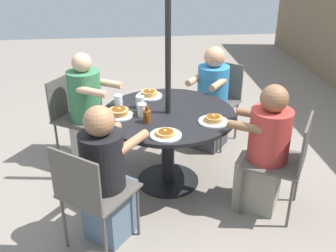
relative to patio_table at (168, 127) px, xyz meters
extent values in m
plane|color=gray|center=(0.00, 0.00, -0.59)|extent=(12.00, 12.00, 0.00)
cylinder|color=black|center=(0.00, 0.00, -0.59)|extent=(0.60, 0.60, 0.01)
cylinder|color=black|center=(0.00, 0.00, -0.24)|extent=(0.12, 0.12, 0.71)
cylinder|color=black|center=(0.00, 0.00, 0.13)|extent=(1.22, 1.22, 0.03)
cylinder|color=black|center=(0.00, 0.00, 0.65)|extent=(0.05, 0.05, 2.49)
cylinder|color=#514C47|center=(-0.58, -0.56, -0.36)|extent=(0.02, 0.02, 0.47)
cylinder|color=#514C47|center=(-0.24, -0.77, -0.36)|extent=(0.02, 0.02, 0.47)
cylinder|color=#514C47|center=(-0.78, -0.90, -0.36)|extent=(0.02, 0.02, 0.47)
cylinder|color=#514C47|center=(-0.45, -1.11, -0.36)|extent=(0.02, 0.02, 0.47)
cube|color=#514C47|center=(-0.51, -0.83, -0.12)|extent=(0.64, 0.64, 0.02)
cube|color=#514C47|center=(-0.63, -1.02, 0.09)|extent=(0.39, 0.25, 0.41)
cube|color=beige|center=(-0.45, -0.74, -0.36)|extent=(0.44, 0.45, 0.47)
cylinder|color=#38754C|center=(-0.48, -0.78, 0.14)|extent=(0.33, 0.33, 0.52)
sphere|color=#DBA884|center=(-0.48, -0.78, 0.48)|extent=(0.19, 0.19, 0.19)
cylinder|color=#DBA884|center=(-0.49, -0.55, 0.26)|extent=(0.23, 0.31, 0.07)
cylinder|color=#DBA884|center=(-0.27, -0.69, 0.26)|extent=(0.23, 0.31, 0.07)
cylinder|color=#514C47|center=(0.50, -0.63, -0.36)|extent=(0.02, 0.02, 0.47)
cylinder|color=#514C47|center=(0.74, -0.31, -0.36)|extent=(0.02, 0.02, 0.47)
cylinder|color=#514C47|center=(0.82, -0.87, -0.36)|extent=(0.02, 0.02, 0.47)
cylinder|color=#514C47|center=(1.06, -0.55, -0.36)|extent=(0.02, 0.02, 0.47)
cube|color=#514C47|center=(0.78, -0.59, -0.12)|extent=(0.66, 0.66, 0.02)
cube|color=#514C47|center=(0.96, -0.73, 0.09)|extent=(0.28, 0.36, 0.41)
cube|color=slate|center=(0.69, -0.52, -0.36)|extent=(0.46, 0.45, 0.47)
cylinder|color=black|center=(0.73, -0.55, 0.10)|extent=(0.32, 0.32, 0.45)
sphere|color=#A3704C|center=(0.73, -0.55, 0.43)|extent=(0.22, 0.22, 0.22)
cylinder|color=#A3704C|center=(0.49, -0.54, 0.21)|extent=(0.31, 0.26, 0.07)
cylinder|color=#A3704C|center=(0.65, -0.33, 0.21)|extent=(0.31, 0.26, 0.07)
cylinder|color=#514C47|center=(0.57, 0.57, -0.36)|extent=(0.02, 0.02, 0.47)
cylinder|color=#514C47|center=(0.23, 0.77, -0.36)|extent=(0.02, 0.02, 0.47)
cylinder|color=#514C47|center=(0.77, 0.91, -0.36)|extent=(0.02, 0.02, 0.47)
cylinder|color=#514C47|center=(0.43, 1.11, -0.36)|extent=(0.02, 0.02, 0.47)
cube|color=#514C47|center=(0.50, 0.84, -0.12)|extent=(0.64, 0.64, 0.02)
cube|color=#514C47|center=(0.61, 1.03, 0.09)|extent=(0.39, 0.24, 0.41)
cube|color=gray|center=(0.44, 0.74, -0.36)|extent=(0.46, 0.47, 0.47)
cylinder|color=#B73833|center=(0.47, 0.79, 0.10)|extent=(0.34, 0.34, 0.46)
sphere|color=brown|center=(0.47, 0.79, 0.44)|extent=(0.22, 0.22, 0.22)
cylinder|color=brown|center=(0.50, 0.57, 0.21)|extent=(0.21, 0.28, 0.07)
cylinder|color=brown|center=(0.26, 0.71, 0.21)|extent=(0.21, 0.28, 0.07)
cylinder|color=#514C47|center=(-0.49, 0.64, -0.36)|extent=(0.02, 0.02, 0.47)
cylinder|color=#514C47|center=(-0.74, 0.32, -0.36)|extent=(0.02, 0.02, 0.47)
cylinder|color=#514C47|center=(-0.80, 0.88, -0.36)|extent=(0.02, 0.02, 0.47)
cylinder|color=#514C47|center=(-1.05, 0.57, -0.36)|extent=(0.02, 0.02, 0.47)
cube|color=#514C47|center=(-0.77, 0.60, -0.12)|extent=(0.66, 0.66, 0.02)
cube|color=#514C47|center=(-0.95, 0.74, 0.09)|extent=(0.29, 0.36, 0.41)
cube|color=#3D3D42|center=(-0.68, 0.53, -0.36)|extent=(0.48, 0.47, 0.47)
cylinder|color=teal|center=(-0.72, 0.56, 0.10)|extent=(0.34, 0.34, 0.46)
sphere|color=tan|center=(-0.72, 0.56, 0.43)|extent=(0.22, 0.22, 0.22)
cylinder|color=tan|center=(-0.50, 0.56, 0.21)|extent=(0.27, 0.23, 0.07)
cylinder|color=tan|center=(-0.67, 0.35, 0.21)|extent=(0.27, 0.23, 0.07)
cylinder|color=white|center=(0.03, -0.44, 0.15)|extent=(0.25, 0.25, 0.01)
cylinder|color=#BC8947|center=(0.03, -0.44, 0.16)|extent=(0.17, 0.17, 0.01)
cylinder|color=#BC8947|center=(0.03, -0.44, 0.17)|extent=(0.16, 0.16, 0.01)
cylinder|color=#BC8947|center=(0.03, -0.44, 0.19)|extent=(0.17, 0.17, 0.01)
cylinder|color=#BC8947|center=(0.03, -0.44, 0.20)|extent=(0.18, 0.18, 0.01)
ellipsoid|color=brown|center=(0.03, -0.44, 0.21)|extent=(0.14, 0.13, 0.00)
cube|color=#F4E084|center=(0.03, -0.43, 0.21)|extent=(0.03, 0.03, 0.01)
cylinder|color=white|center=(-0.40, -0.14, 0.15)|extent=(0.25, 0.25, 0.01)
cylinder|color=#BC8947|center=(-0.41, -0.14, 0.16)|extent=(0.16, 0.16, 0.01)
cylinder|color=#BC8947|center=(-0.40, -0.14, 0.18)|extent=(0.15, 0.15, 0.01)
cylinder|color=#BC8947|center=(-0.41, -0.15, 0.19)|extent=(0.16, 0.16, 0.01)
ellipsoid|color=brown|center=(-0.40, -0.14, 0.20)|extent=(0.12, 0.11, 0.00)
cube|color=#F4E084|center=(-0.41, -0.14, 0.21)|extent=(0.02, 0.02, 0.01)
cylinder|color=white|center=(0.24, 0.36, 0.15)|extent=(0.25, 0.25, 0.01)
cylinder|color=#BC8947|center=(0.24, 0.36, 0.16)|extent=(0.16, 0.16, 0.01)
cylinder|color=#BC8947|center=(0.24, 0.36, 0.18)|extent=(0.15, 0.15, 0.01)
cylinder|color=#BC8947|center=(0.25, 0.37, 0.19)|extent=(0.15, 0.15, 0.01)
ellipsoid|color=brown|center=(0.24, 0.36, 0.20)|extent=(0.12, 0.11, 0.00)
cube|color=#F4E084|center=(0.24, 0.37, 0.20)|extent=(0.03, 0.03, 0.01)
cylinder|color=white|center=(0.45, -0.06, 0.15)|extent=(0.25, 0.25, 0.01)
cylinder|color=#BC8947|center=(0.45, -0.07, 0.16)|extent=(0.17, 0.17, 0.01)
cylinder|color=#BC8947|center=(0.45, -0.07, 0.17)|extent=(0.16, 0.16, 0.01)
ellipsoid|color=brown|center=(0.45, -0.06, 0.18)|extent=(0.13, 0.12, 0.00)
cube|color=#F4E084|center=(0.45, -0.07, 0.19)|extent=(0.02, 0.02, 0.01)
cylinder|color=brown|center=(0.18, -0.20, 0.19)|extent=(0.07, 0.07, 0.10)
cylinder|color=brown|center=(0.18, -0.20, 0.27)|extent=(0.03, 0.03, 0.04)
torus|color=brown|center=(0.21, -0.20, 0.21)|extent=(0.05, 0.01, 0.05)
cylinder|color=white|center=(0.05, -0.23, 0.19)|extent=(0.08, 0.08, 0.11)
cylinder|color=white|center=(0.05, -0.23, 0.25)|extent=(0.08, 0.08, 0.01)
cylinder|color=silver|center=(-0.19, -0.44, 0.20)|extent=(0.08, 0.08, 0.11)
cylinder|color=silver|center=(-0.14, -0.24, 0.20)|extent=(0.08, 0.08, 0.11)
camera|label=1|loc=(3.21, -0.33, 1.60)|focal=42.00mm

